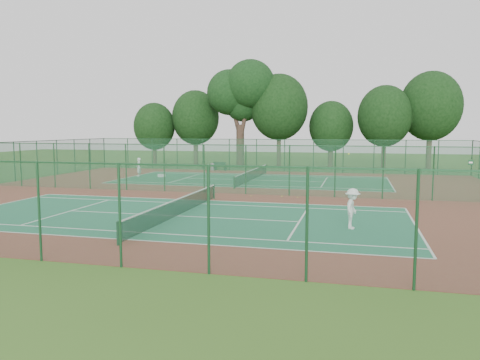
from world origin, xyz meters
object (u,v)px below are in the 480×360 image
bench (220,166)px  kit_bag (162,176)px  player_near (352,209)px  trash_bin (212,167)px  big_tree (241,92)px  player_far (139,167)px

bench → kit_bag: 8.82m
player_near → bench: bearing=36.5°
trash_bin → big_tree: bearing=68.8°
player_near → big_tree: size_ratio=0.15×
trash_bin → bench: bench is taller
big_tree → kit_bag: bearing=-108.6°
big_tree → player_far: bearing=-117.6°
trash_bin → big_tree: size_ratio=0.06×
kit_bag → big_tree: 16.66m
kit_bag → player_near: bearing=-54.5°
kit_bag → big_tree: big_tree is taller
trash_bin → bench: (0.91, -0.07, 0.10)m
trash_bin → big_tree: 10.21m
player_far → kit_bag: size_ratio=2.48×
trash_bin → player_near: bearing=-60.9°
player_near → bench: 31.14m
trash_bin → bench: size_ratio=0.49×
bench → player_far: bearing=-113.5°
player_near → bench: size_ratio=1.16×
player_far → kit_bag: 2.55m
trash_bin → big_tree: big_tree is taller
player_far → trash_bin: 9.48m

